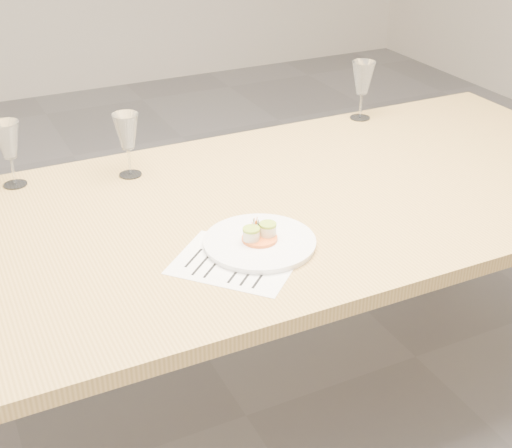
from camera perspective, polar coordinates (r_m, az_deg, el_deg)
name	(u,v)px	position (r m, az deg, el deg)	size (l,w,h in m)	color
ground	(246,416)	(2.35, -0.81, -15.08)	(7.00, 7.00, 0.00)	slate
dining_table	(244,229)	(1.94, -0.94, -0.40)	(2.40, 1.00, 0.75)	tan
dinner_plate	(260,241)	(1.73, 0.30, -1.40)	(0.27, 0.27, 0.07)	white
recipe_sheet	(235,262)	(1.67, -1.69, -3.08)	(0.35, 0.35, 0.00)	white
wine_glass_0	(8,142)	(2.10, -19.24, 6.24)	(0.08, 0.08, 0.19)	white
wine_glass_1	(127,133)	(2.08, -10.31, 7.18)	(0.08, 0.08, 0.19)	white
wine_glass_2	(363,79)	(2.52, 8.54, 11.40)	(0.08, 0.08, 0.20)	white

